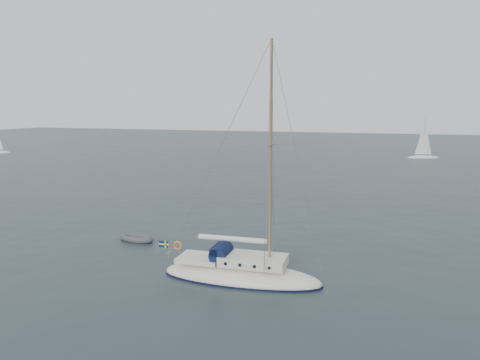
% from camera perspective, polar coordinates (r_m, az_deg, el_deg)
% --- Properties ---
extents(ground, '(300.00, 300.00, 0.00)m').
position_cam_1_polar(ground, '(28.31, -0.33, -10.32)').
color(ground, black).
rests_on(ground, ground).
extents(sailboat, '(9.32, 2.79, 13.27)m').
position_cam_1_polar(sailboat, '(25.72, 0.14, -9.96)').
color(sailboat, white).
rests_on(sailboat, ground).
extents(dinghy, '(2.78, 1.25, 0.40)m').
position_cam_1_polar(dinghy, '(33.96, -12.51, -6.94)').
color(dinghy, '#48484D').
rests_on(dinghy, ground).
extents(distant_yacht_c, '(5.75, 3.07, 7.61)m').
position_cam_1_polar(distant_yacht_c, '(92.56, 21.51, 4.51)').
color(distant_yacht_c, silver).
rests_on(distant_yacht_c, ground).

